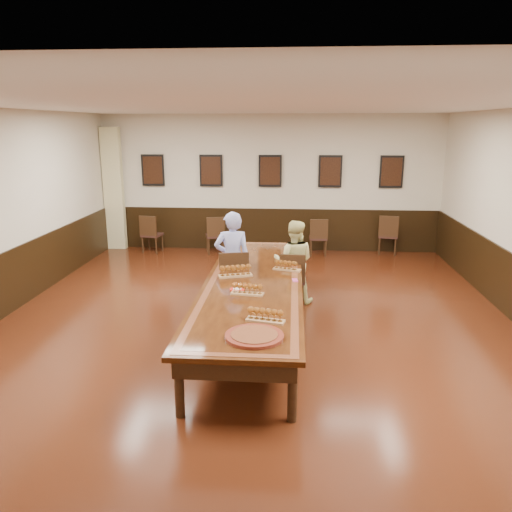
# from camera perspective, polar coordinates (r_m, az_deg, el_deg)

# --- Properties ---
(floor) EXTENTS (8.00, 10.00, 0.02)m
(floor) POSITION_cam_1_polar(r_m,az_deg,el_deg) (7.48, -0.29, -8.48)
(floor) COLOR black
(floor) RESTS_ON ground
(ceiling) EXTENTS (8.00, 10.00, 0.02)m
(ceiling) POSITION_cam_1_polar(r_m,az_deg,el_deg) (6.88, -0.32, 16.99)
(ceiling) COLOR white
(ceiling) RESTS_ON floor
(wall_back) EXTENTS (8.00, 0.02, 3.20)m
(wall_back) POSITION_cam_1_polar(r_m,az_deg,el_deg) (11.95, 1.63, 8.29)
(wall_back) COLOR beige
(wall_back) RESTS_ON floor
(wall_front) EXTENTS (8.00, 0.02, 3.20)m
(wall_front) POSITION_cam_1_polar(r_m,az_deg,el_deg) (2.34, -10.78, -20.38)
(wall_front) COLOR beige
(wall_front) RESTS_ON floor
(chair_man) EXTENTS (0.56, 0.60, 1.01)m
(chair_man) POSITION_cam_1_polar(r_m,az_deg,el_deg) (8.14, -2.63, -2.69)
(chair_man) COLOR #321B16
(chair_man) RESTS_ON floor
(chair_woman) EXTENTS (0.46, 0.49, 0.90)m
(chair_woman) POSITION_cam_1_polar(r_m,az_deg,el_deg) (8.42, 4.25, -2.50)
(chair_woman) COLOR #321B16
(chair_woman) RESTS_ON floor
(spare_chair_a) EXTENTS (0.49, 0.53, 0.90)m
(spare_chair_a) POSITION_cam_1_polar(r_m,az_deg,el_deg) (12.09, -11.80, 2.54)
(spare_chair_a) COLOR #321B16
(spare_chair_a) RESTS_ON floor
(spare_chair_b) EXTENTS (0.52, 0.54, 0.89)m
(spare_chair_b) POSITION_cam_1_polar(r_m,az_deg,el_deg) (11.80, -4.70, 2.48)
(spare_chair_b) COLOR #321B16
(spare_chair_b) RESTS_ON floor
(spare_chair_c) EXTENTS (0.41, 0.45, 0.87)m
(spare_chair_c) POSITION_cam_1_polar(r_m,az_deg,el_deg) (11.67, 7.12, 2.23)
(spare_chair_c) COLOR #321B16
(spare_chair_c) RESTS_ON floor
(spare_chair_d) EXTENTS (0.51, 0.55, 0.93)m
(spare_chair_d) POSITION_cam_1_polar(r_m,az_deg,el_deg) (12.07, 14.85, 2.41)
(spare_chair_d) COLOR #321B16
(spare_chair_d) RESTS_ON floor
(person_man) EXTENTS (0.65, 0.49, 1.61)m
(person_man) POSITION_cam_1_polar(r_m,az_deg,el_deg) (8.16, -2.72, -0.46)
(person_man) COLOR #505EC8
(person_man) RESTS_ON floor
(person_woman) EXTENTS (0.74, 0.60, 1.41)m
(person_woman) POSITION_cam_1_polar(r_m,az_deg,el_deg) (8.44, 4.33, -0.65)
(person_woman) COLOR beige
(person_woman) RESTS_ON floor
(pink_phone) EXTENTS (0.09, 0.15, 0.01)m
(pink_phone) POSITION_cam_1_polar(r_m,az_deg,el_deg) (7.27, 4.48, -2.78)
(pink_phone) COLOR #D74798
(pink_phone) RESTS_ON conference_table
(curtain) EXTENTS (0.45, 0.18, 2.90)m
(curtain) POSITION_cam_1_polar(r_m,az_deg,el_deg) (12.53, -15.96, 7.34)
(curtain) COLOR #CBC68B
(curtain) RESTS_ON floor
(wainscoting) EXTENTS (8.00, 10.00, 1.00)m
(wainscoting) POSITION_cam_1_polar(r_m,az_deg,el_deg) (7.30, -0.29, -4.80)
(wainscoting) COLOR black
(wainscoting) RESTS_ON floor
(conference_table) EXTENTS (1.40, 5.00, 0.76)m
(conference_table) POSITION_cam_1_polar(r_m,az_deg,el_deg) (7.26, -0.30, -3.97)
(conference_table) COLOR black
(conference_table) RESTS_ON floor
(posters) EXTENTS (6.14, 0.04, 0.74)m
(posters) POSITION_cam_1_polar(r_m,az_deg,el_deg) (11.85, 1.62, 9.69)
(posters) COLOR black
(posters) RESTS_ON wall_back
(flight_a) EXTENTS (0.52, 0.30, 0.19)m
(flight_a) POSITION_cam_1_polar(r_m,az_deg,el_deg) (7.41, -2.37, -1.75)
(flight_a) COLOR #9A6D40
(flight_a) RESTS_ON conference_table
(flight_b) EXTENTS (0.45, 0.25, 0.16)m
(flight_b) POSITION_cam_1_polar(r_m,az_deg,el_deg) (7.75, 3.53, -1.13)
(flight_b) COLOR #9A6D40
(flight_b) RESTS_ON conference_table
(flight_c) EXTENTS (0.45, 0.19, 0.16)m
(flight_c) POSITION_cam_1_polar(r_m,az_deg,el_deg) (6.63, -1.01, -3.84)
(flight_c) COLOR #9A6D40
(flight_c) RESTS_ON conference_table
(flight_d) EXTENTS (0.47, 0.23, 0.17)m
(flight_d) POSITION_cam_1_polar(r_m,az_deg,el_deg) (5.75, 1.07, -6.82)
(flight_d) COLOR #9A6D40
(flight_d) RESTS_ON conference_table
(red_plate_grp) EXTENTS (0.21, 0.21, 0.03)m
(red_plate_grp) POSITION_cam_1_polar(r_m,az_deg,el_deg) (6.84, -2.15, -3.85)
(red_plate_grp) COLOR red
(red_plate_grp) RESTS_ON conference_table
(carved_platter) EXTENTS (0.65, 0.65, 0.05)m
(carved_platter) POSITION_cam_1_polar(r_m,az_deg,el_deg) (5.35, -0.19, -9.14)
(carved_platter) COLOR #541910
(carved_platter) RESTS_ON conference_table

